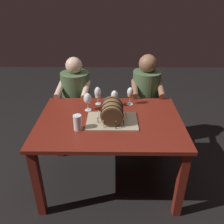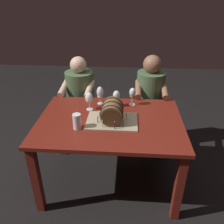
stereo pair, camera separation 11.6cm
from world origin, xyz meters
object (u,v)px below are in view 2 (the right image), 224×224
at_px(dining_table, 110,129).
at_px(barrel_cake, 112,113).
at_px(wine_glass_white, 100,93).
at_px(wine_glass_empty, 89,98).
at_px(person_seated_right, 149,106).
at_px(wine_glass_amber, 132,93).
at_px(beer_pint, 77,122).
at_px(person_seated_left, 81,105).
at_px(wine_glass_red, 116,96).

distance_m(dining_table, barrel_cake, 0.20).
xyz_separation_m(barrel_cake, wine_glass_white, (-0.15, 0.37, 0.03)).
distance_m(wine_glass_empty, wine_glass_white, 0.17).
height_order(dining_table, person_seated_right, person_seated_right).
distance_m(barrel_cake, wine_glass_amber, 0.41).
relative_size(wine_glass_white, person_seated_right, 0.16).
bearing_deg(beer_pint, wine_glass_empty, 81.80).
height_order(barrel_cake, person_seated_left, person_seated_left).
bearing_deg(wine_glass_amber, wine_glass_empty, -162.10).
relative_size(wine_glass_red, person_seated_right, 0.15).
bearing_deg(barrel_cake, beer_pint, -154.87).
relative_size(barrel_cake, person_seated_left, 0.41).
xyz_separation_m(wine_glass_red, wine_glass_amber, (0.16, 0.04, 0.02)).
xyz_separation_m(wine_glass_amber, person_seated_right, (0.22, 0.40, -0.34)).
relative_size(dining_table, person_seated_right, 1.14).
distance_m(wine_glass_red, wine_glass_amber, 0.17).
bearing_deg(person_seated_right, dining_table, -120.37).
bearing_deg(dining_table, barrel_cake, -52.59).
height_order(wine_glass_empty, person_seated_left, person_seated_left).
relative_size(dining_table, wine_glass_empty, 7.29).
height_order(dining_table, wine_glass_red, wine_glass_red).
bearing_deg(dining_table, wine_glass_empty, 138.77).
bearing_deg(person_seated_left, person_seated_right, 0.00).
height_order(wine_glass_amber, person_seated_right, person_seated_right).
distance_m(wine_glass_white, beer_pint, 0.53).
xyz_separation_m(wine_glass_red, person_seated_right, (0.38, 0.44, -0.32)).
bearing_deg(person_seated_left, wine_glass_white, -52.83).
distance_m(beer_pint, person_seated_right, 1.17).
xyz_separation_m(wine_glass_red, beer_pint, (-0.32, -0.46, -0.05)).
relative_size(dining_table, wine_glass_white, 7.05).
xyz_separation_m(dining_table, wine_glass_empty, (-0.22, 0.19, 0.23)).
distance_m(barrel_cake, wine_glass_empty, 0.33).
xyz_separation_m(dining_table, barrel_cake, (0.02, -0.03, 0.20)).
bearing_deg(wine_glass_empty, barrel_cake, -42.46).
bearing_deg(wine_glass_empty, person_seated_right, 39.48).
distance_m(barrel_cake, wine_glass_red, 0.32).
bearing_deg(wine_glass_white, person_seated_right, 35.13).
distance_m(wine_glass_red, beer_pint, 0.56).
height_order(wine_glass_red, person_seated_right, person_seated_right).
xyz_separation_m(wine_glass_amber, person_seated_left, (-0.64, 0.40, -0.35)).
distance_m(wine_glass_empty, person_seated_right, 0.91).
height_order(person_seated_left, person_seated_right, person_seated_right).
height_order(barrel_cake, wine_glass_amber, barrel_cake).
relative_size(dining_table, wine_glass_amber, 7.10).
xyz_separation_m(wine_glass_white, person_seated_left, (-0.30, 0.39, -0.35)).
bearing_deg(wine_glass_amber, barrel_cake, -117.18).
bearing_deg(wine_glass_white, wine_glass_empty, -122.75).
height_order(dining_table, beer_pint, beer_pint).
bearing_deg(beer_pint, dining_table, 31.41).
bearing_deg(person_seated_left, wine_glass_empty, -68.96).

